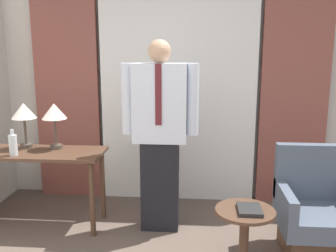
{
  "coord_description": "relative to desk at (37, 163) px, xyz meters",
  "views": [
    {
      "loc": [
        0.22,
        -1.52,
        1.73
      ],
      "look_at": [
        -0.04,
        1.7,
        1.05
      ],
      "focal_mm": 40.0,
      "sensor_mm": 36.0,
      "label": 1
    }
  ],
  "objects": [
    {
      "name": "side_table",
      "position": [
        1.92,
        -0.63,
        -0.29
      ],
      "size": [
        0.46,
        0.46,
        0.51
      ],
      "color": "#4C3323",
      "rests_on": "ground_plane"
    },
    {
      "name": "curtain_sheer_center",
      "position": [
        1.32,
        0.78,
        0.65
      ],
      "size": [
        1.73,
        0.06,
        2.58
      ],
      "color": "white",
      "rests_on": "ground_plane"
    },
    {
      "name": "bottle_near_edge",
      "position": [
        -0.15,
        -0.15,
        0.22
      ],
      "size": [
        0.08,
        0.08,
        0.25
      ],
      "color": "silver",
      "rests_on": "desk"
    },
    {
      "name": "curtain_drape_left",
      "position": [
        0.05,
        0.78,
        0.65
      ],
      "size": [
        0.72,
        0.06,
        2.58
      ],
      "color": "brown",
      "rests_on": "ground_plane"
    },
    {
      "name": "wall_back",
      "position": [
        1.32,
        0.91,
        0.71
      ],
      "size": [
        10.0,
        0.06,
        2.7
      ],
      "color": "silver",
      "rests_on": "ground_plane"
    },
    {
      "name": "person",
      "position": [
        1.19,
        0.02,
        0.34
      ],
      "size": [
        0.71,
        0.23,
        1.81
      ],
      "color": "black",
      "rests_on": "ground_plane"
    },
    {
      "name": "table_lamp_left",
      "position": [
        -0.15,
        0.11,
        0.47
      ],
      "size": [
        0.24,
        0.24,
        0.45
      ],
      "color": "#4C4238",
      "rests_on": "desk"
    },
    {
      "name": "book",
      "position": [
        1.95,
        -0.66,
        -0.12
      ],
      "size": [
        0.18,
        0.23,
        0.03
      ],
      "color": "black",
      "rests_on": "side_table"
    },
    {
      "name": "desk",
      "position": [
        0.0,
        0.0,
        0.0
      ],
      "size": [
        1.29,
        0.51,
        0.75
      ],
      "color": "#4C3323",
      "rests_on": "ground_plane"
    },
    {
      "name": "table_lamp_right",
      "position": [
        0.15,
        0.11,
        0.47
      ],
      "size": [
        0.24,
        0.24,
        0.45
      ],
      "color": "#4C4238",
      "rests_on": "desk"
    },
    {
      "name": "curtain_drape_right",
      "position": [
        2.58,
        0.78,
        0.65
      ],
      "size": [
        0.72,
        0.06,
        2.58
      ],
      "color": "brown",
      "rests_on": "ground_plane"
    },
    {
      "name": "armchair",
      "position": [
        2.56,
        -0.33,
        -0.31
      ],
      "size": [
        0.64,
        0.61,
        0.91
      ],
      "color": "#4C3323",
      "rests_on": "ground_plane"
    }
  ]
}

